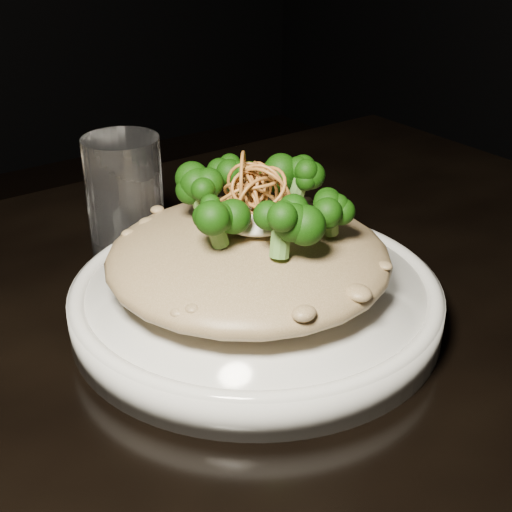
{
  "coord_description": "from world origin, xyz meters",
  "views": [
    {
      "loc": [
        -0.2,
        -0.34,
        1.05
      ],
      "look_at": [
        0.08,
        0.05,
        0.81
      ],
      "focal_mm": 50.0,
      "sensor_mm": 36.0,
      "label": 1
    }
  ],
  "objects": [
    {
      "name": "shallots",
      "position": [
        0.08,
        0.05,
        0.86
      ],
      "size": [
        0.05,
        0.05,
        0.03
      ],
      "primitive_type": null,
      "color": "brown",
      "rests_on": "cheese"
    },
    {
      "name": "risotto",
      "position": [
        0.08,
        0.05,
        0.8
      ],
      "size": [
        0.22,
        0.22,
        0.05
      ],
      "primitive_type": "ellipsoid",
      "color": "brown",
      "rests_on": "plate"
    },
    {
      "name": "broccoli",
      "position": [
        0.08,
        0.05,
        0.85
      ],
      "size": [
        0.13,
        0.13,
        0.05
      ],
      "primitive_type": null,
      "color": "black",
      "rests_on": "risotto"
    },
    {
      "name": "drinking_glass",
      "position": [
        0.04,
        0.19,
        0.81
      ],
      "size": [
        0.09,
        0.09,
        0.12
      ],
      "primitive_type": "cylinder",
      "rotation": [
        0.0,
        0.0,
        0.4
      ],
      "color": "silver",
      "rests_on": "table"
    },
    {
      "name": "cheese",
      "position": [
        0.08,
        0.05,
        0.83
      ],
      "size": [
        0.06,
        0.06,
        0.02
      ],
      "primitive_type": "ellipsoid",
      "color": "white",
      "rests_on": "risotto"
    },
    {
      "name": "table",
      "position": [
        0.0,
        0.0,
        0.67
      ],
      "size": [
        1.1,
        0.8,
        0.75
      ],
      "color": "black",
      "rests_on": "ground"
    },
    {
      "name": "plate",
      "position": [
        0.08,
        0.05,
        0.76
      ],
      "size": [
        0.29,
        0.29,
        0.03
      ],
      "primitive_type": "cylinder",
      "color": "silver",
      "rests_on": "table"
    }
  ]
}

